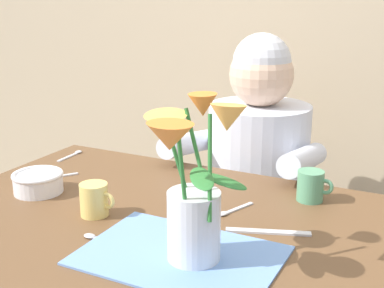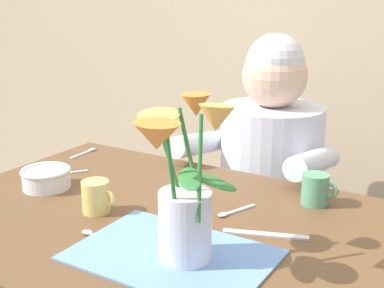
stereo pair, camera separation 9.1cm
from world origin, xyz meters
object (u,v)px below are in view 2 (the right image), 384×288
at_px(ceramic_bowl, 47,177).
at_px(dinner_knife, 265,234).
at_px(ceramic_mug, 316,189).
at_px(tea_cup, 96,197).
at_px(flower_vase, 182,188).
at_px(seated_person, 269,203).

xyz_separation_m(ceramic_bowl, dinner_knife, (0.63, 0.04, -0.03)).
height_order(ceramic_mug, tea_cup, same).
bearing_deg(tea_cup, dinner_knife, 13.40).
height_order(flower_vase, ceramic_mug, flower_vase).
distance_m(seated_person, flower_vase, 0.85).
height_order(seated_person, ceramic_mug, seated_person).
distance_m(dinner_knife, ceramic_mug, 0.24).
relative_size(dinner_knife, ceramic_mug, 2.04).
bearing_deg(seated_person, ceramic_mug, -52.18).
bearing_deg(ceramic_bowl, flower_vase, -15.66).
distance_m(seated_person, dinner_knife, 0.64).
bearing_deg(ceramic_bowl, seated_person, 56.84).
xyz_separation_m(flower_vase, tea_cup, (-0.31, 0.10, -0.12)).
bearing_deg(flower_vase, ceramic_mug, 72.62).
relative_size(flower_vase, ceramic_mug, 3.57).
bearing_deg(tea_cup, ceramic_bowl, 166.50).
relative_size(flower_vase, ceramic_bowl, 2.44).
height_order(dinner_knife, tea_cup, tea_cup).
relative_size(seated_person, ceramic_mug, 12.20).
height_order(flower_vase, ceramic_bowl, flower_vase).
distance_m(dinner_knife, tea_cup, 0.42).
xyz_separation_m(seated_person, ceramic_bowl, (-0.40, -0.61, 0.21)).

